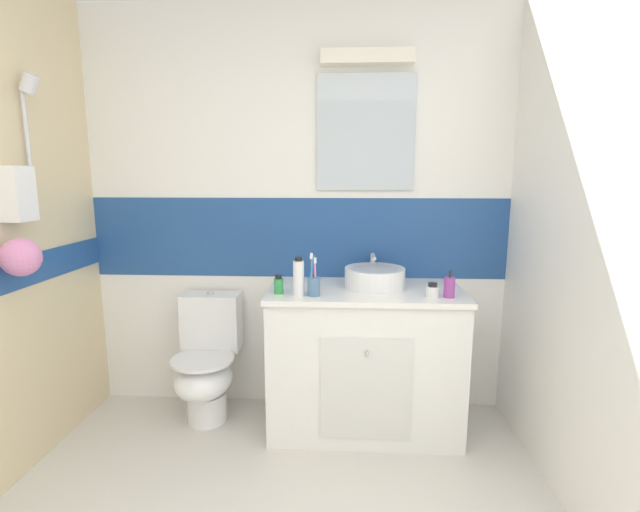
% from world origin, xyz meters
% --- Properties ---
extents(wall_back_tiled, '(3.20, 0.20, 2.50)m').
position_xyz_m(wall_back_tiled, '(0.01, 2.45, 1.26)').
color(wall_back_tiled, white).
rests_on(wall_back_tiled, ground_plane).
extents(vanity_cabinet, '(1.10, 0.59, 0.85)m').
position_xyz_m(vanity_cabinet, '(0.42, 2.12, 0.43)').
color(vanity_cabinet, white).
rests_on(vanity_cabinet, ground_plane).
extents(sink_basin, '(0.35, 0.39, 0.17)m').
position_xyz_m(sink_basin, '(0.47, 2.14, 0.91)').
color(sink_basin, white).
rests_on(sink_basin, vanity_cabinet).
extents(toilet, '(0.37, 0.50, 0.77)m').
position_xyz_m(toilet, '(-0.54, 2.16, 0.36)').
color(toilet, white).
rests_on(toilet, ground_plane).
extents(toothbrush_cup, '(0.07, 0.07, 0.23)m').
position_xyz_m(toothbrush_cup, '(0.13, 1.94, 0.91)').
color(toothbrush_cup, '#4C7299').
rests_on(toothbrush_cup, vanity_cabinet).
extents(soap_dispenser, '(0.06, 0.06, 0.15)m').
position_xyz_m(soap_dispenser, '(0.85, 1.95, 0.91)').
color(soap_dispenser, '#993F99').
rests_on(soap_dispenser, vanity_cabinet).
extents(hair_gel_jar, '(0.07, 0.07, 0.08)m').
position_xyz_m(hair_gel_jar, '(0.77, 1.95, 0.88)').
color(hair_gel_jar, white).
rests_on(hair_gel_jar, vanity_cabinet).
extents(shampoo_bottle_tall, '(0.06, 0.06, 0.21)m').
position_xyz_m(shampoo_bottle_tall, '(0.05, 1.94, 0.95)').
color(shampoo_bottle_tall, white).
rests_on(shampoo_bottle_tall, vanity_cabinet).
extents(lotion_bottle_short, '(0.05, 0.05, 0.10)m').
position_xyz_m(lotion_bottle_short, '(-0.06, 1.97, 0.90)').
color(lotion_bottle_short, green).
rests_on(lotion_bottle_short, vanity_cabinet).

